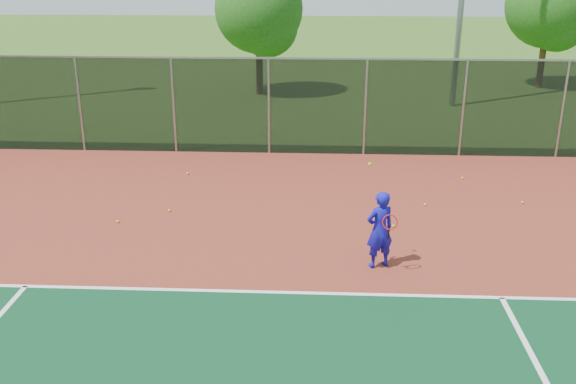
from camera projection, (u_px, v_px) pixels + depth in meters
The scene contains 12 objects.
court_apron at pixel (399, 325), 11.02m from camera, with size 30.00×20.00×0.02m, color maroon.
fence_back at pixel (365, 106), 19.83m from camera, with size 30.00×0.06×3.03m.
tennis_player at pixel (380, 230), 12.79m from camera, with size 0.70×0.71×2.19m.
practice_ball_0 at pixel (169, 210), 15.81m from camera, with size 0.07×0.07×0.07m, color #C3C617.
practice_ball_1 at pixel (118, 221), 15.17m from camera, with size 0.07×0.07×0.07m, color #C3C617.
practice_ball_2 at pixel (393, 226), 14.91m from camera, with size 0.07×0.07×0.07m, color #C3C617.
practice_ball_3 at pixel (462, 178), 18.10m from camera, with size 0.07×0.07×0.07m, color #C3C617.
practice_ball_4 at pixel (188, 173), 18.48m from camera, with size 0.07×0.07×0.07m, color #C3C617.
practice_ball_5 at pixel (425, 205), 16.18m from camera, with size 0.07×0.07×0.07m, color #C3C617.
practice_ball_6 at pixel (522, 202), 16.31m from camera, with size 0.07×0.07×0.07m, color #C3C617.
tree_back_left at pixel (261, 13), 27.85m from camera, with size 3.86×3.86×5.67m.
tree_back_mid at pixel (552, 9), 29.27m from camera, with size 3.93×3.93×5.77m.
Camera 1 is at (-1.45, -7.60, 6.01)m, focal length 40.00 mm.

